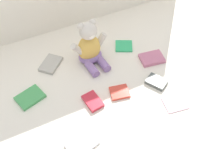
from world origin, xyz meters
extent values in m
plane|color=silver|center=(0.00, 0.00, 0.00)|extent=(3.20, 3.20, 0.00)
ellipsoid|color=#E5B24C|center=(-0.03, 0.13, 0.08)|extent=(0.13, 0.11, 0.16)
ellipsoid|color=#8C6BA5|center=(-0.03, 0.13, 0.03)|extent=(0.14, 0.12, 0.06)
sphere|color=beige|center=(-0.03, 0.13, 0.20)|extent=(0.10, 0.10, 0.09)
ellipsoid|color=white|center=(-0.02, 0.10, 0.20)|extent=(0.04, 0.03, 0.03)
sphere|color=beige|center=(-0.06, 0.14, 0.24)|extent=(0.04, 0.04, 0.03)
sphere|color=beige|center=(0.01, 0.14, 0.24)|extent=(0.04, 0.04, 0.03)
cylinder|color=beige|center=(-0.09, 0.12, 0.11)|extent=(0.08, 0.04, 0.09)
cylinder|color=beige|center=(0.04, 0.14, 0.11)|extent=(0.08, 0.04, 0.09)
cylinder|color=#8C6BA5|center=(-0.05, 0.04, 0.02)|extent=(0.05, 0.09, 0.04)
cylinder|color=#8C6BA5|center=(0.02, 0.05, 0.02)|extent=(0.05, 0.09, 0.04)
cube|color=red|center=(-0.13, -0.14, 0.01)|extent=(0.08, 0.11, 0.02)
cube|color=#A6A196|center=(-0.23, 0.19, 0.01)|extent=(0.15, 0.15, 0.02)
cube|color=white|center=(-0.26, -0.32, 0.01)|extent=(0.14, 0.12, 0.01)
cube|color=#4D524E|center=(0.21, -0.17, 0.01)|extent=(0.11, 0.12, 0.02)
cube|color=red|center=(0.01, -0.15, 0.01)|extent=(0.11, 0.10, 0.01)
cube|color=#41964F|center=(-0.39, 0.02, 0.01)|extent=(0.15, 0.13, 0.02)
cube|color=#2BA764|center=(0.19, 0.14, 0.01)|extent=(0.13, 0.12, 0.01)
cube|color=#A6808D|center=(0.22, -0.32, 0.00)|extent=(0.12, 0.11, 0.01)
cube|color=#BA6481|center=(0.28, -0.02, 0.01)|extent=(0.14, 0.11, 0.02)
camera|label=1|loc=(-0.38, -0.85, 1.06)|focal=42.87mm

